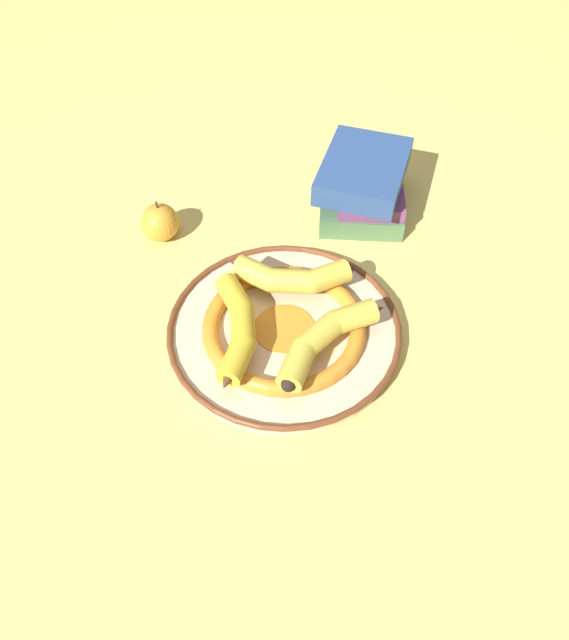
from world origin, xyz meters
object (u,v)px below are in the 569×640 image
at_px(banana_a, 325,337).
at_px(banana_c, 289,277).
at_px(decorative_bowl, 284,329).
at_px(book_stack, 365,185).
at_px(banana_b, 238,329).
at_px(apple, 160,222).

relative_size(banana_a, banana_c, 1.04).
distance_m(decorative_bowl, banana_a, 0.08).
bearing_deg(book_stack, banana_b, 160.25).
distance_m(decorative_bowl, banana_c, 0.08).
distance_m(banana_a, book_stack, 0.36).
bearing_deg(decorative_bowl, book_stack, -93.35).
relative_size(book_stack, apple, 2.78).
height_order(banana_a, banana_c, same).
height_order(decorative_bowl, banana_c, banana_c).
bearing_deg(banana_c, banana_b, -122.78).
height_order(decorative_bowl, apple, apple).
bearing_deg(decorative_bowl, banana_b, 45.37).
bearing_deg(banana_b, book_stack, -36.89).
bearing_deg(banana_a, decorative_bowl, -83.51).
bearing_deg(banana_a, apple, -90.37).
height_order(banana_a, apple, apple).
height_order(banana_b, apple, apple).
xyz_separation_m(banana_c, book_stack, (-0.04, -0.26, -0.00)).
distance_m(banana_c, apple, 0.27).
distance_m(banana_b, apple, 0.30).
bearing_deg(decorative_bowl, banana_c, -73.59).
bearing_deg(apple, book_stack, -145.68).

